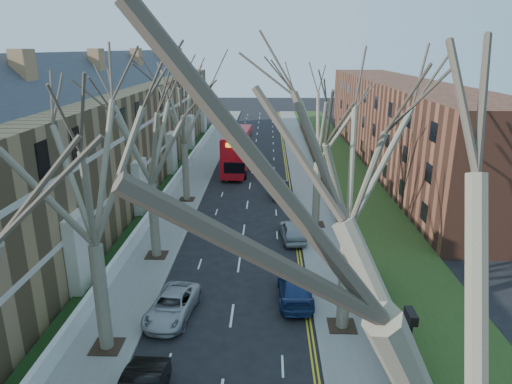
{
  "coord_description": "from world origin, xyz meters",
  "views": [
    {
      "loc": [
        1.88,
        -12.18,
        13.67
      ],
      "look_at": [
        0.99,
        20.12,
        3.41
      ],
      "focal_mm": 32.0,
      "sensor_mm": 36.0,
      "label": 1
    }
  ],
  "objects": [
    {
      "name": "tree_right_mid",
      "position": [
        5.7,
        8.0,
        9.56
      ],
      "size": [
        10.5,
        10.5,
        14.71
      ],
      "color": "#736752",
      "rests_on": "ground"
    },
    {
      "name": "car_left_far",
      "position": [
        -3.15,
        8.85,
        0.64
      ],
      "size": [
        2.72,
        4.84,
        1.28
      ],
      "primitive_type": "imported",
      "rotation": [
        0.0,
        0.0,
        -0.14
      ],
      "color": "#A7A8AC",
      "rests_on": "ground"
    },
    {
      "name": "double_decker_bus",
      "position": [
        -1.65,
        38.97,
        2.22
      ],
      "size": [
        3.21,
        10.89,
        4.51
      ],
      "rotation": [
        0.0,
        0.0,
        3.08
      ],
      "color": "#B40C15",
      "rests_on": "ground"
    },
    {
      "name": "terrace_left",
      "position": [
        -13.65,
        31.0,
        5.53
      ],
      "size": [
        9.7,
        78.0,
        13.6
      ],
      "color": "olive",
      "rests_on": "ground"
    },
    {
      "name": "tree_left_dist",
      "position": [
        -5.7,
        28.0,
        9.56
      ],
      "size": [
        10.5,
        10.5,
        14.71
      ],
      "color": "#736752",
      "rests_on": "ground"
    },
    {
      "name": "car_right_near",
      "position": [
        3.45,
        10.8,
        0.69
      ],
      "size": [
        1.98,
        4.78,
        1.38
      ],
      "primitive_type": "imported",
      "rotation": [
        0.0,
        0.0,
        3.15
      ],
      "color": "navy",
      "rests_on": "ground"
    },
    {
      "name": "grass_verge_right",
      "position": [
        10.5,
        39.0,
        0.15
      ],
      "size": [
        6.0,
        102.0,
        0.06
      ],
      "color": "#243C15",
      "rests_on": "ground"
    },
    {
      "name": "pavement_left",
      "position": [
        -6.0,
        39.0,
        0.06
      ],
      "size": [
        3.0,
        102.0,
        0.12
      ],
      "primitive_type": "cube",
      "color": "slate",
      "rests_on": "ground"
    },
    {
      "name": "car_right_mid",
      "position": [
        3.7,
        19.22,
        0.72
      ],
      "size": [
        2.16,
        4.38,
        1.44
      ],
      "primitive_type": "imported",
      "rotation": [
        0.0,
        0.0,
        3.26
      ],
      "color": "#96999E",
      "rests_on": "ground"
    },
    {
      "name": "tree_left_far",
      "position": [
        -5.7,
        16.0,
        9.24
      ],
      "size": [
        10.15,
        10.15,
        14.22
      ],
      "color": "#736752",
      "rests_on": "ground"
    },
    {
      "name": "tree_left_mid",
      "position": [
        -5.7,
        6.0,
        9.56
      ],
      "size": [
        10.5,
        10.5,
        14.71
      ],
      "color": "#736752",
      "rests_on": "ground"
    },
    {
      "name": "flats_right",
      "position": [
        17.46,
        43.0,
        4.98
      ],
      "size": [
        13.97,
        54.0,
        10.0
      ],
      "color": "brown",
      "rests_on": "ground"
    },
    {
      "name": "front_wall_left",
      "position": [
        -7.65,
        31.0,
        0.62
      ],
      "size": [
        0.3,
        78.0,
        1.0
      ],
      "color": "white",
      "rests_on": "ground"
    },
    {
      "name": "pavement_right",
      "position": [
        6.0,
        39.0,
        0.06
      ],
      "size": [
        3.0,
        102.0,
        0.12
      ],
      "primitive_type": "cube",
      "color": "slate",
      "rests_on": "ground"
    },
    {
      "name": "car_right_far",
      "position": [
        3.01,
        29.93,
        0.75
      ],
      "size": [
        1.86,
        4.64,
        1.5
      ],
      "primitive_type": "imported",
      "rotation": [
        0.0,
        0.0,
        3.2
      ],
      "color": "black",
      "rests_on": "ground"
    },
    {
      "name": "tree_right_far",
      "position": [
        5.7,
        22.0,
        9.24
      ],
      "size": [
        10.15,
        10.15,
        14.22
      ],
      "color": "#736752",
      "rests_on": "ground"
    }
  ]
}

